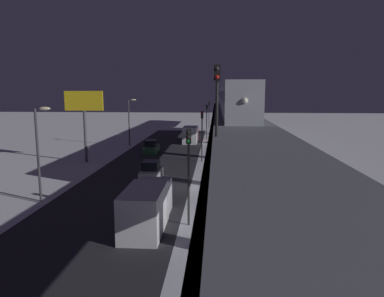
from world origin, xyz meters
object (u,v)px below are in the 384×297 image
Objects in this scene: traffic_light_near at (189,163)px; traffic_light_distant at (209,111)px; traffic_light_far at (207,117)px; sedan_green at (151,148)px; sedan_silver at (151,172)px; subway_train at (228,96)px; delivery_van at (191,134)px; box_truck at (148,206)px; traffic_light_mid at (202,129)px; rail_signal at (217,88)px; commercial_billboard at (84,108)px.

traffic_light_near is 65.62m from traffic_light_distant.
traffic_light_distant is (0.00, -21.87, 0.00)m from traffic_light_far.
sedan_silver is at bearing 100.28° from sedan_green.
traffic_light_near is at bearing 84.63° from subway_train.
box_truck is at bearing 90.00° from delivery_van.
traffic_light_mid is 21.87m from traffic_light_far.
subway_train is at bearing -95.37° from traffic_light_near.
subway_train is 43.22m from rail_signal.
traffic_light_near reaches higher than box_truck.
traffic_light_far is (-4.70, -31.84, 3.40)m from sedan_silver.
traffic_light_far is at bearing -114.57° from sedan_green.
traffic_light_near is at bearing 105.34° from sedan_green.
rail_signal is 0.45× the size of commercial_billboard.
sedan_green is 0.63× the size of traffic_light_mid.
traffic_light_distant is (-4.70, -53.72, 3.40)m from sedan_silver.
traffic_light_near is (1.78, -2.41, -4.81)m from rail_signal.
traffic_light_far is at bearing -90.00° from traffic_light_near.
rail_signal is at bearing 107.33° from sedan_green.
traffic_light_distant is 0.72× the size of commercial_billboard.
traffic_light_near reaches higher than sedan_silver.
traffic_light_mid is (-2.70, 17.75, 2.85)m from delivery_van.
box_truck is 1.16× the size of traffic_light_far.
rail_signal is 24.82m from traffic_light_mid.
sedan_green is 15.69m from sedan_silver.
traffic_light_far is at bearing -123.18° from delivery_van.
commercial_billboard reaches higher than traffic_light_far.
delivery_van is (4.48, -42.03, -7.66)m from rail_signal.
traffic_light_near is at bearing 93.90° from delivery_van.
commercial_billboard is at bearing 57.99° from delivery_van.
traffic_light_near is at bearing 125.24° from commercial_billboard.
traffic_light_far is 27.46m from commercial_billboard.
rail_signal reaches higher than traffic_light_far.
traffic_light_distant is (-2.70, -26.00, 2.85)m from delivery_van.
rail_signal reaches higher than subway_train.
sedan_silver is 0.56× the size of delivery_van.
traffic_light_distant is at bearing -95.93° from delivery_van.
box_truck reaches higher than sedan_green.
rail_signal is 0.62× the size of traffic_light_far.
commercial_billboard is at bearing 47.56° from subway_train.
box_truck is (4.48, -2.10, -7.66)m from rail_signal.
box_truck is 24.68m from commercial_billboard.
traffic_light_near and traffic_light_mid have the same top height.
commercial_billboard is (11.87, -20.94, 5.48)m from box_truck.
commercial_billboard is at bearing 4.90° from traffic_light_mid.
traffic_light_near is (-4.70, 11.91, 3.40)m from sedan_silver.
traffic_light_far is (1.78, -46.16, -4.81)m from rail_signal.
commercial_billboard is (9.87, -8.72, 6.03)m from sedan_silver.
sedan_green is 9.89m from traffic_light_mid.
sedan_silver is at bearing -65.63° from rail_signal.
rail_signal is 0.96× the size of sedan_silver.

